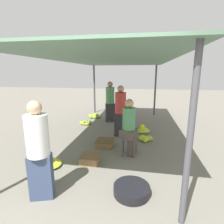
{
  "coord_description": "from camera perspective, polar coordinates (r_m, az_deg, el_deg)",
  "views": [
    {
      "loc": [
        0.88,
        -1.78,
        1.95
      ],
      "look_at": [
        0.0,
        3.23,
        0.8
      ],
      "focal_mm": 28.0,
      "sensor_mm": 36.0,
      "label": 1
    }
  ],
  "objects": [
    {
      "name": "crate_mid",
      "position": [
        4.04,
        -7.12,
        -14.89
      ],
      "size": [
        0.41,
        0.41,
        0.17
      ],
      "color": "olive",
      "rests_on": "ground"
    },
    {
      "name": "banana_pile_right_1",
      "position": [
        5.28,
        11.06,
        -8.45
      ],
      "size": [
        0.45,
        0.48,
        0.15
      ],
      "color": "#7DB636",
      "rests_on": "ground"
    },
    {
      "name": "stool",
      "position": [
        4.24,
        5.4,
        -9.18
      ],
      "size": [
        0.34,
        0.34,
        0.47
      ],
      "color": "#4C4C4C",
      "rests_on": "ground"
    },
    {
      "name": "shopper_walking_far",
      "position": [
        5.37,
        2.77,
        0.55
      ],
      "size": [
        0.36,
        0.34,
        1.58
      ],
      "color": "#2D2D33",
      "rests_on": "ground"
    },
    {
      "name": "canopy_post_back_right",
      "position": [
        8.36,
        13.92,
        6.82
      ],
      "size": [
        0.08,
        0.08,
        2.3
      ],
      "primitive_type": "cylinder",
      "color": "#4C4C51",
      "rests_on": "ground"
    },
    {
      "name": "vendor_foreground",
      "position": [
        2.91,
        -22.85,
        -11.35
      ],
      "size": [
        0.42,
        0.42,
        1.57
      ],
      "color": "#384766",
      "rests_on": "ground"
    },
    {
      "name": "banana_pile_left_1",
      "position": [
        7.83,
        -5.77,
        -1.27
      ],
      "size": [
        0.6,
        0.56,
        0.18
      ],
      "color": "#BCD02A",
      "rests_on": "ground"
    },
    {
      "name": "banana_pile_left_0",
      "position": [
        4.13,
        -20.27,
        -15.03
      ],
      "size": [
        0.59,
        0.52,
        0.27
      ],
      "color": "#A2C52F",
      "rests_on": "ground"
    },
    {
      "name": "canopy_post_front_right",
      "position": [
        2.31,
        24.01,
        -8.79
      ],
      "size": [
        0.08,
        0.08,
        2.3
      ],
      "primitive_type": "cylinder",
      "color": "#4C4C51",
      "rests_on": "ground"
    },
    {
      "name": "canopy_post_back_left",
      "position": [
        8.66,
        -5.79,
        7.31
      ],
      "size": [
        0.08,
        0.08,
        2.3
      ],
      "primitive_type": "cylinder",
      "color": "#4C4C51",
      "rests_on": "ground"
    },
    {
      "name": "banana_pile_right_0",
      "position": [
        5.97,
        9.6,
        -5.86
      ],
      "size": [
        0.57,
        0.61,
        0.27
      ],
      "color": "yellow",
      "rests_on": "ground"
    },
    {
      "name": "basin_black",
      "position": [
        3.15,
        6.43,
        -23.93
      ],
      "size": [
        0.6,
        0.6,
        0.15
      ],
      "color": "black",
      "rests_on": "ground"
    },
    {
      "name": "shopper_walking_mid",
      "position": [
        7.0,
        -0.62,
        3.56
      ],
      "size": [
        0.45,
        0.45,
        1.62
      ],
      "color": "#2D2D33",
      "rests_on": "ground"
    },
    {
      "name": "crate_near",
      "position": [
        4.82,
        -2.33,
        -10.06
      ],
      "size": [
        0.46,
        0.46,
        0.18
      ],
      "color": "brown",
      "rests_on": "ground"
    },
    {
      "name": "canopy_tarp",
      "position": [
        5.28,
        0.35,
        16.69
      ],
      "size": [
        3.31,
        6.62,
        0.04
      ],
      "primitive_type": "cube",
      "color": "#567A60",
      "rests_on": "canopy_post_front_left"
    },
    {
      "name": "banana_pile_left_2",
      "position": [
        6.82,
        -8.65,
        -3.49
      ],
      "size": [
        0.52,
        0.37,
        0.18
      ],
      "color": "#86BA34",
      "rests_on": "ground"
    },
    {
      "name": "vendor_seated",
      "position": [
        4.13,
        5.79,
        -4.66
      ],
      "size": [
        0.44,
        0.44,
        1.37
      ],
      "color": "#4C4238",
      "rests_on": "ground"
    }
  ]
}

